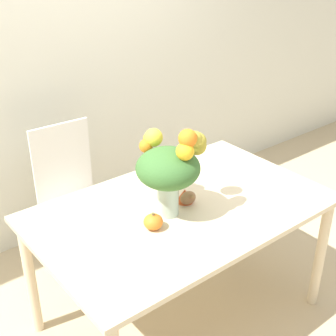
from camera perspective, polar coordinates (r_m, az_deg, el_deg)
The scene contains 7 objects.
ground_plane at distance 2.99m, azimuth 1.46°, elevation -17.39°, with size 12.00×12.00×0.00m, color tan.
wall_back at distance 3.32m, azimuth -13.24°, elevation 13.49°, with size 8.00×0.06×2.70m.
dining_table at distance 2.56m, azimuth 1.65°, elevation -6.36°, with size 1.57×0.98×0.78m.
flower_vase at distance 2.33m, azimuth 0.30°, elevation 0.19°, with size 0.41×0.39×0.49m.
pumpkin at distance 2.31m, azimuth -1.81°, elevation -6.56°, with size 0.10×0.10×0.09m.
turkey_figurine at distance 2.52m, azimuth 2.22°, elevation -3.47°, with size 0.09×0.13×0.08m.
dining_chair_near_window at distance 3.13m, azimuth -11.43°, elevation -3.85°, with size 0.44×0.44×1.01m.
Camera 1 is at (-1.38, -1.62, 2.10)m, focal length 50.00 mm.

